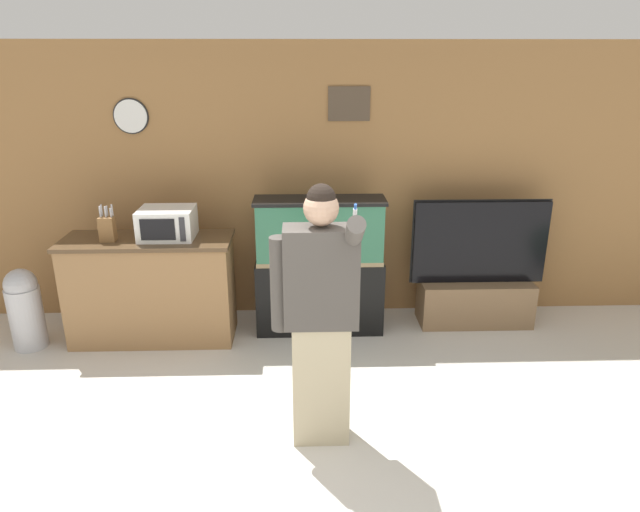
# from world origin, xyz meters

# --- Properties ---
(wall_back_paneled) EXTENTS (10.00, 0.08, 2.60)m
(wall_back_paneled) POSITION_xyz_m (-0.00, 2.97, 1.30)
(wall_back_paneled) COLOR olive
(wall_back_paneled) RESTS_ON ground_plane
(counter_island) EXTENTS (1.48, 0.56, 0.96)m
(counter_island) POSITION_xyz_m (-1.32, 2.38, 0.48)
(counter_island) COLOR olive
(counter_island) RESTS_ON ground_plane
(microwave) EXTENTS (0.47, 0.39, 0.26)m
(microwave) POSITION_xyz_m (-1.13, 2.41, 1.09)
(microwave) COLOR white
(microwave) RESTS_ON counter_island
(knife_block) EXTENTS (0.13, 0.10, 0.31)m
(knife_block) POSITION_xyz_m (-1.63, 2.33, 1.07)
(knife_block) COLOR brown
(knife_block) RESTS_ON counter_island
(aquarium_on_stand) EXTENTS (1.17, 0.37, 1.27)m
(aquarium_on_stand) POSITION_xyz_m (0.19, 2.51, 0.64)
(aquarium_on_stand) COLOR black
(aquarium_on_stand) RESTS_ON ground_plane
(tv_on_stand) EXTENTS (1.28, 0.40, 1.22)m
(tv_on_stand) POSITION_xyz_m (1.70, 2.61, 0.36)
(tv_on_stand) COLOR brown
(tv_on_stand) RESTS_ON ground_plane
(person_standing) EXTENTS (0.56, 0.42, 1.77)m
(person_standing) POSITION_xyz_m (0.14, 0.88, 0.92)
(person_standing) COLOR #BCAD89
(person_standing) RESTS_ON ground_plane
(trash_bin) EXTENTS (0.29, 0.29, 0.74)m
(trash_bin) POSITION_xyz_m (-2.40, 2.25, 0.38)
(trash_bin) COLOR #B7B7BC
(trash_bin) RESTS_ON ground_plane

